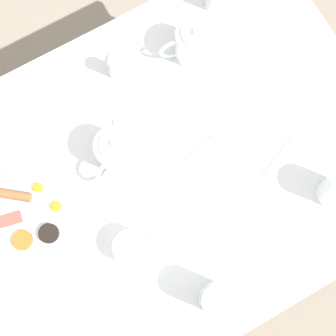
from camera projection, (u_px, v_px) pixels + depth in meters
The scene contains 12 objects.
ground_plane at pixel (168, 205), 2.00m from camera, with size 8.00×8.00×0.00m, color gray.
table at pixel (168, 174), 1.32m from camera, with size 0.92×1.22×0.77m.
breakfast_plate at pixel (32, 213), 1.22m from camera, with size 0.27×0.27×0.04m.
teapot_near at pixel (116, 151), 1.21m from camera, with size 0.11×0.18×0.13m.
teapot_far at pixel (194, 43), 1.27m from camera, with size 0.11×0.20×0.13m.
teacup_with_saucer_left at pixel (132, 248), 1.19m from camera, with size 0.15×0.15×0.06m.
water_glass_tall at pixel (217, 300), 1.12m from camera, with size 0.08×0.08×0.13m.
salt_grinder at pixel (114, 65), 1.26m from camera, with size 0.04×0.04×0.10m.
napkin_folded at pixel (208, 166), 1.25m from camera, with size 0.14×0.16×0.01m.
fork_by_plate at pixel (280, 156), 1.26m from camera, with size 0.08×0.16×0.00m.
knife_by_plate at pixel (53, 330), 1.17m from camera, with size 0.07×0.21×0.00m.
spoon_for_tea at pixel (234, 232), 1.22m from camera, with size 0.15×0.02×0.00m.
Camera 1 is at (-0.22, 0.12, 1.99)m, focal length 50.00 mm.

